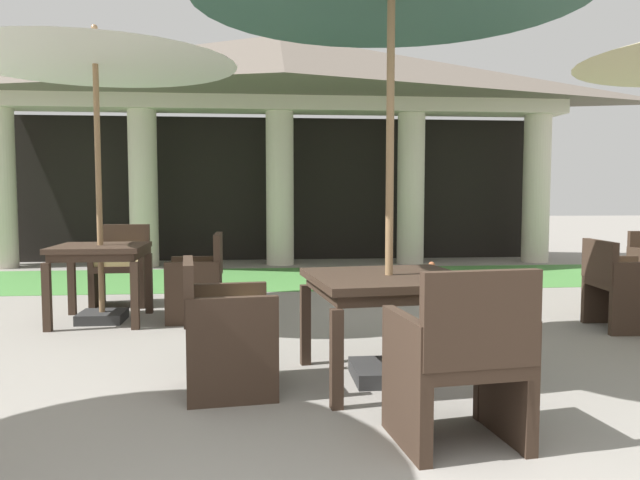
{
  "coord_description": "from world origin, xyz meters",
  "views": [
    {
      "loc": [
        -0.35,
        -2.01,
        1.25
      ],
      "look_at": [
        0.19,
        3.46,
        0.83
      ],
      "focal_mm": 34.53,
      "sensor_mm": 36.0,
      "label": 1
    }
  ],
  "objects_px": {
    "patio_table_near_foreground": "(101,256)",
    "patio_table_mid_right": "(389,288)",
    "patio_chair_near_foreground_north": "(121,267)",
    "patio_chair_near_foreground_east": "(199,280)",
    "patio_chair_mid_right_south": "(460,363)",
    "patio_chair_mid_left_west": "(621,285)",
    "patio_chair_mid_right_west": "(224,326)",
    "terracotta_urn": "(431,280)",
    "patio_umbrella_near_foreground": "(95,50)"
  },
  "relations": [
    {
      "from": "patio_table_near_foreground",
      "to": "patio_chair_mid_right_west",
      "type": "xyz_separation_m",
      "value": [
        1.3,
        -2.22,
        -0.23
      ]
    },
    {
      "from": "patio_umbrella_near_foreground",
      "to": "patio_chair_mid_right_west",
      "type": "xyz_separation_m",
      "value": [
        1.3,
        -2.22,
        -2.18
      ]
    },
    {
      "from": "patio_chair_near_foreground_north",
      "to": "patio_chair_mid_left_west",
      "type": "distance_m",
      "value": 5.13
    },
    {
      "from": "patio_chair_mid_left_west",
      "to": "patio_chair_mid_right_west",
      "type": "relative_size",
      "value": 0.98
    },
    {
      "from": "patio_chair_near_foreground_north",
      "to": "patio_chair_mid_left_west",
      "type": "bearing_deg",
      "value": 159.76
    },
    {
      "from": "patio_chair_mid_right_south",
      "to": "terracotta_urn",
      "type": "xyz_separation_m",
      "value": [
        1.14,
        4.51,
        -0.25
      ]
    },
    {
      "from": "patio_table_near_foreground",
      "to": "patio_table_mid_right",
      "type": "distance_m",
      "value": 3.17
    },
    {
      "from": "patio_chair_mid_left_west",
      "to": "terracotta_urn",
      "type": "xyz_separation_m",
      "value": [
        -1.17,
        2.12,
        -0.24
      ]
    },
    {
      "from": "patio_chair_near_foreground_north",
      "to": "patio_table_near_foreground",
      "type": "bearing_deg",
      "value": 90.0
    },
    {
      "from": "patio_chair_mid_left_west",
      "to": "terracotta_urn",
      "type": "relative_size",
      "value": 2.05
    },
    {
      "from": "patio_table_near_foreground",
      "to": "patio_chair_mid_right_west",
      "type": "bearing_deg",
      "value": -59.63
    },
    {
      "from": "patio_chair_mid_right_south",
      "to": "patio_chair_mid_right_west",
      "type": "bearing_deg",
      "value": 134.85
    },
    {
      "from": "patio_chair_near_foreground_north",
      "to": "patio_chair_mid_left_west",
      "type": "xyz_separation_m",
      "value": [
        4.84,
        -1.71,
        -0.02
      ]
    },
    {
      "from": "patio_table_near_foreground",
      "to": "patio_chair_mid_right_south",
      "type": "xyz_separation_m",
      "value": [
        2.51,
        -3.18,
        -0.22
      ]
    },
    {
      "from": "patio_table_mid_right",
      "to": "patio_umbrella_near_foreground",
      "type": "bearing_deg",
      "value": 138.66
    },
    {
      "from": "patio_chair_near_foreground_east",
      "to": "patio_chair_near_foreground_north",
      "type": "height_order",
      "value": "patio_chair_near_foreground_north"
    },
    {
      "from": "patio_table_mid_right",
      "to": "patio_chair_mid_right_south",
      "type": "bearing_deg",
      "value": -83.3
    },
    {
      "from": "patio_chair_near_foreground_east",
      "to": "patio_chair_mid_left_west",
      "type": "xyz_separation_m",
      "value": [
        3.9,
        -0.8,
        0.01
      ]
    },
    {
      "from": "patio_chair_mid_left_west",
      "to": "patio_chair_mid_right_west",
      "type": "bearing_deg",
      "value": -63.96
    },
    {
      "from": "patio_table_near_foreground",
      "to": "terracotta_urn",
      "type": "relative_size",
      "value": 2.14
    },
    {
      "from": "patio_umbrella_near_foreground",
      "to": "terracotta_urn",
      "type": "relative_size",
      "value": 7.1
    },
    {
      "from": "patio_chair_mid_right_south",
      "to": "terracotta_urn",
      "type": "distance_m",
      "value": 4.66
    },
    {
      "from": "patio_umbrella_near_foreground",
      "to": "patio_chair_near_foreground_north",
      "type": "bearing_deg",
      "value": 90.73
    },
    {
      "from": "patio_chair_near_foreground_north",
      "to": "patio_chair_mid_right_west",
      "type": "height_order",
      "value": "patio_chair_near_foreground_north"
    },
    {
      "from": "patio_chair_near_foreground_east",
      "to": "patio_table_mid_right",
      "type": "height_order",
      "value": "patio_chair_near_foreground_east"
    },
    {
      "from": "patio_table_near_foreground",
      "to": "patio_chair_near_foreground_north",
      "type": "distance_m",
      "value": 0.95
    },
    {
      "from": "patio_table_near_foreground",
      "to": "terracotta_urn",
      "type": "height_order",
      "value": "patio_table_near_foreground"
    },
    {
      "from": "patio_chair_mid_left_west",
      "to": "patio_chair_mid_right_west",
      "type": "height_order",
      "value": "patio_chair_mid_right_west"
    },
    {
      "from": "patio_table_mid_right",
      "to": "patio_chair_mid_right_south",
      "type": "relative_size",
      "value": 1.26
    },
    {
      "from": "patio_chair_near_foreground_east",
      "to": "patio_umbrella_near_foreground",
      "type": "bearing_deg",
      "value": 90.0
    },
    {
      "from": "patio_chair_near_foreground_north",
      "to": "patio_chair_near_foreground_east",
      "type": "bearing_deg",
      "value": 135.05
    },
    {
      "from": "terracotta_urn",
      "to": "patio_chair_mid_right_south",
      "type": "bearing_deg",
      "value": -104.19
    },
    {
      "from": "patio_chair_near_foreground_east",
      "to": "patio_chair_mid_left_west",
      "type": "distance_m",
      "value": 3.98
    },
    {
      "from": "patio_chair_mid_left_west",
      "to": "patio_chair_mid_right_south",
      "type": "distance_m",
      "value": 3.33
    },
    {
      "from": "patio_chair_near_foreground_east",
      "to": "patio_chair_near_foreground_north",
      "type": "distance_m",
      "value": 1.31
    },
    {
      "from": "patio_chair_mid_right_south",
      "to": "patio_chair_mid_left_west",
      "type": "bearing_deg",
      "value": 39.27
    },
    {
      "from": "patio_table_near_foreground",
      "to": "patio_umbrella_near_foreground",
      "type": "height_order",
      "value": "patio_umbrella_near_foreground"
    },
    {
      "from": "patio_chair_mid_right_west",
      "to": "patio_table_near_foreground",
      "type": "bearing_deg",
      "value": -156.33
    },
    {
      "from": "patio_chair_near_foreground_east",
      "to": "patio_table_near_foreground",
      "type": "bearing_deg",
      "value": 90.0
    },
    {
      "from": "patio_chair_near_foreground_east",
      "to": "patio_chair_mid_right_south",
      "type": "relative_size",
      "value": 0.95
    },
    {
      "from": "patio_chair_mid_left_west",
      "to": "patio_chair_mid_right_south",
      "type": "height_order",
      "value": "patio_chair_mid_right_south"
    },
    {
      "from": "patio_chair_mid_right_west",
      "to": "patio_chair_mid_right_south",
      "type": "xyz_separation_m",
      "value": [
        1.21,
        -0.96,
        0.0
      ]
    },
    {
      "from": "patio_table_near_foreground",
      "to": "patio_chair_near_foreground_east",
      "type": "bearing_deg",
      "value": 0.73
    },
    {
      "from": "patio_chair_mid_left_west",
      "to": "patio_table_near_foreground",
      "type": "bearing_deg",
      "value": -95.41
    },
    {
      "from": "patio_chair_near_foreground_east",
      "to": "patio_chair_mid_right_west",
      "type": "height_order",
      "value": "patio_chair_near_foreground_east"
    },
    {
      "from": "patio_umbrella_near_foreground",
      "to": "patio_chair_mid_right_south",
      "type": "height_order",
      "value": "patio_umbrella_near_foreground"
    },
    {
      "from": "patio_chair_near_foreground_east",
      "to": "patio_chair_mid_right_south",
      "type": "xyz_separation_m",
      "value": [
        1.58,
        -3.19,
        0.02
      ]
    },
    {
      "from": "patio_umbrella_near_foreground",
      "to": "terracotta_urn",
      "type": "xyz_separation_m",
      "value": [
        3.65,
        1.33,
        -2.43
      ]
    },
    {
      "from": "patio_chair_mid_left_west",
      "to": "terracotta_urn",
      "type": "height_order",
      "value": "patio_chair_mid_left_west"
    },
    {
      "from": "patio_chair_near_foreground_east",
      "to": "terracotta_urn",
      "type": "distance_m",
      "value": 3.03
    }
  ]
}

